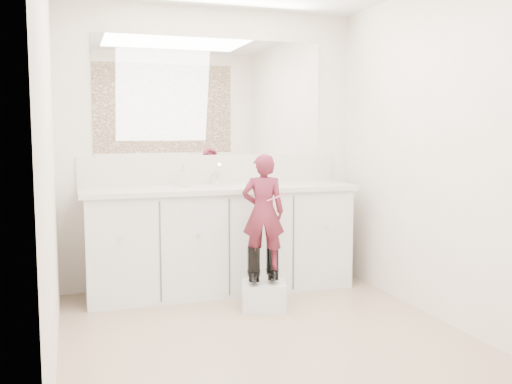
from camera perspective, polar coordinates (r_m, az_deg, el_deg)
name	(u,v)px	position (r m, az deg, el deg)	size (l,w,h in m)	color
floor	(269,340)	(3.82, 1.31, -14.59)	(3.00, 3.00, 0.00)	#886C59
wall_back	(212,148)	(5.01, -4.42, 4.39)	(2.60, 2.60, 0.00)	beige
wall_front	(403,171)	(2.22, 14.45, 2.03)	(2.60, 2.60, 0.00)	beige
wall_left	(49,158)	(3.37, -20.00, 3.19)	(3.00, 3.00, 0.00)	beige
wall_right	(445,153)	(4.19, 18.38, 3.76)	(3.00, 3.00, 0.00)	beige
vanity_cabinet	(221,241)	(4.83, -3.56, -4.92)	(2.20, 0.55, 0.85)	silver
countertop	(221,189)	(4.75, -3.55, 0.32)	(2.28, 0.58, 0.04)	beige
backsplash	(213,169)	(5.01, -4.36, 2.27)	(2.28, 0.03, 0.25)	beige
mirror	(212,97)	(5.01, -4.43, 9.43)	(2.00, 0.02, 1.00)	white
dot_panel	(404,50)	(2.24, 14.62, 13.59)	(2.00, 0.01, 1.20)	#472819
faucet	(216,179)	(4.90, -4.05, 1.32)	(0.08, 0.08, 0.10)	silver
cup	(268,180)	(4.89, 1.18, 1.21)	(0.09, 0.09, 0.08)	#C2B69B
soap_bottle	(184,176)	(4.75, -7.22, 1.63)	(0.08, 0.08, 0.18)	beige
step_stool	(264,296)	(4.40, 0.80, -10.33)	(0.33, 0.27, 0.21)	silver
boot_left	(254,265)	(4.33, -0.23, -7.29)	(0.10, 0.18, 0.27)	black
boot_right	(272,263)	(4.38, 1.65, -7.14)	(0.10, 0.18, 0.27)	black
toddler	(263,212)	(4.28, 0.73, -2.00)	(0.32, 0.21, 0.87)	#9C3048
toothbrush	(276,198)	(4.21, 1.98, -0.57)	(0.01, 0.01, 0.14)	#DF568D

